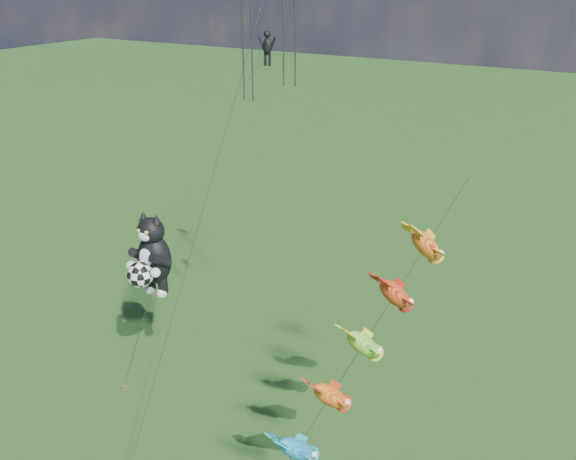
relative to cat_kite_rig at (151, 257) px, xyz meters
The scene contains 4 objects.
ground 10.89m from the cat_kite_rig, 111.08° to the right, with size 300.00×300.00×0.00m, color #11390E.
cat_kite_rig is the anchor object (origin of this frame).
fish_windsock_rig 16.41m from the cat_kite_rig, 19.81° to the right, with size 5.74×14.98×15.57m.
parafoil_rig 14.69m from the cat_kite_rig, 25.63° to the left, with size 1.77×17.55×27.31m.
Camera 1 is at (27.03, -18.86, 24.09)m, focal length 40.00 mm.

